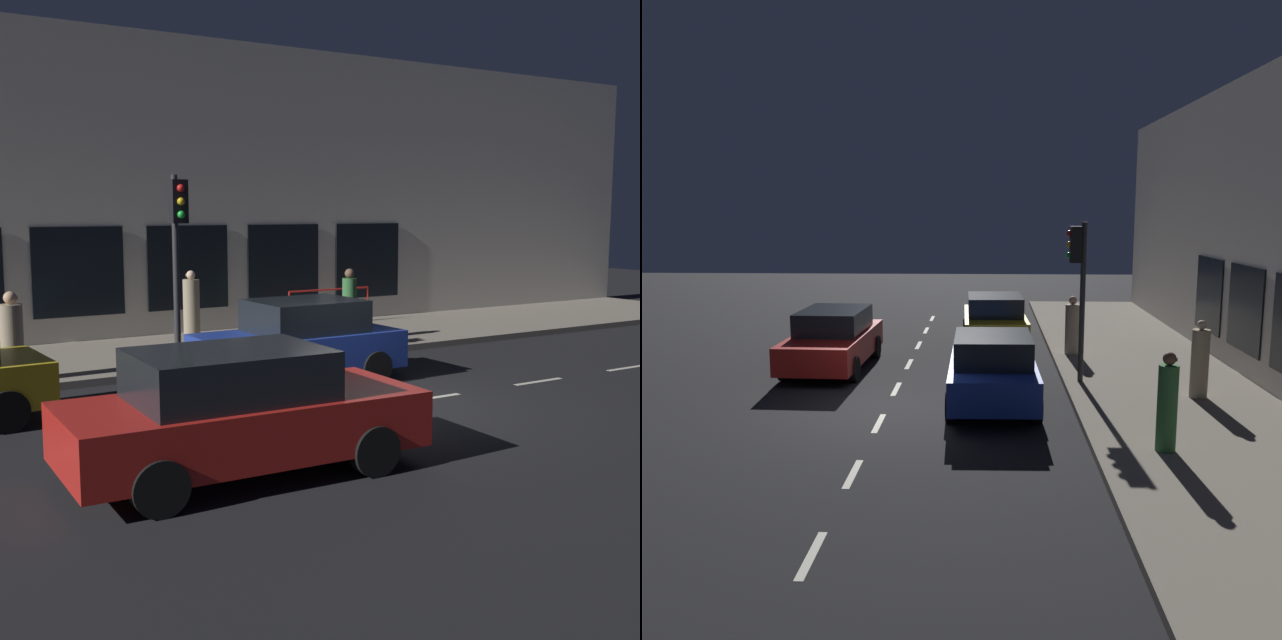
{
  "view_description": "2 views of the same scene",
  "coord_description": "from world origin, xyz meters",
  "views": [
    {
      "loc": [
        -10.78,
        7.95,
        3.25
      ],
      "look_at": [
        1.05,
        0.66,
        1.37
      ],
      "focal_mm": 45.72,
      "sensor_mm": 36.0,
      "label": 1
    },
    {
      "loc": [
        2.17,
        -13.91,
        4.25
      ],
      "look_at": [
        1.54,
        2.35,
        1.55
      ],
      "focal_mm": 38.01,
      "sensor_mm": 36.0,
      "label": 2
    }
  ],
  "objects": [
    {
      "name": "building_facade",
      "position": [
        8.8,
        0.0,
        3.74
      ],
      "size": [
        0.65,
        32.0,
        7.51
      ],
      "color": "beige",
      "rests_on": "ground"
    },
    {
      "name": "sidewalk",
      "position": [
        6.25,
        0.0,
        0.07
      ],
      "size": [
        4.5,
        32.0,
        0.15
      ],
      "color": "gray",
      "rests_on": "ground"
    },
    {
      "name": "red_railing",
      "position": [
        7.88,
        -3.85,
        0.9
      ],
      "size": [
        0.05,
        2.57,
        0.97
      ],
      "color": "red",
      "rests_on": "sidewalk"
    },
    {
      "name": "pedestrian_2",
      "position": [
        4.56,
        5.06,
        0.9
      ],
      "size": [
        0.51,
        0.51,
        1.65
      ],
      "rotation": [
        0.0,
        0.0,
        2.85
      ],
      "color": "gray",
      "rests_on": "sidewalk"
    },
    {
      "name": "parked_car_1",
      "position": [
        -1.96,
        3.68,
        0.79
      ],
      "size": [
        2.07,
        4.47,
        1.58
      ],
      "rotation": [
        0.0,
        0.0,
        3.11
      ],
      "color": "red",
      "rests_on": "ground"
    },
    {
      "name": "lane_centre_line",
      "position": [
        0.0,
        -1.0,
        0.0
      ],
      "size": [
        0.12,
        27.2,
        0.01
      ],
      "color": "beige",
      "rests_on": "ground"
    },
    {
      "name": "parked_car_2",
      "position": [
        2.28,
        0.35,
        0.79
      ],
      "size": [
        1.98,
        3.83,
        1.58
      ],
      "rotation": [
        0.0,
        0.0,
        0.01
      ],
      "color": "#1E389E",
      "rests_on": "ground"
    },
    {
      "name": "pedestrian_1",
      "position": [
        6.78,
        0.64,
        0.94
      ],
      "size": [
        0.5,
        0.5,
        1.71
      ],
      "rotation": [
        0.0,
        0.0,
        5.89
      ],
      "color": "gray",
      "rests_on": "sidewalk"
    },
    {
      "name": "pedestrian_0",
      "position": [
        5.21,
        -2.72,
        0.95
      ],
      "size": [
        0.48,
        0.48,
        1.73
      ],
      "rotation": [
        0.0,
        0.0,
        4.01
      ],
      "color": "#336B38",
      "rests_on": "sidewalk"
    },
    {
      "name": "ground_plane",
      "position": [
        0.0,
        0.0,
        0.0
      ],
      "size": [
        60.0,
        60.0,
        0.0
      ],
      "primitive_type": "plane",
      "color": "black"
    },
    {
      "name": "traffic_light",
      "position": [
        4.27,
        1.95,
        2.82
      ],
      "size": [
        0.47,
        0.32,
        3.78
      ],
      "color": "#2D2D30",
      "rests_on": "sidewalk"
    }
  ]
}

